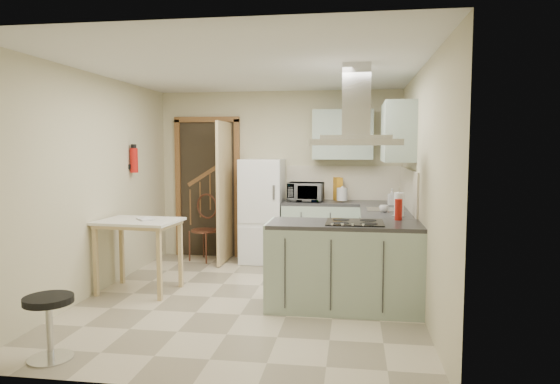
% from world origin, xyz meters
% --- Properties ---
extents(floor, '(4.20, 4.20, 0.00)m').
position_xyz_m(floor, '(0.00, 0.00, 0.00)').
color(floor, '#C4B799').
rests_on(floor, ground).
extents(ceiling, '(4.20, 4.20, 0.00)m').
position_xyz_m(ceiling, '(0.00, 0.00, 2.50)').
color(ceiling, silver).
rests_on(ceiling, back_wall).
extents(back_wall, '(3.60, 0.00, 3.60)m').
position_xyz_m(back_wall, '(0.00, 2.10, 1.25)').
color(back_wall, beige).
rests_on(back_wall, floor).
extents(left_wall, '(0.00, 4.20, 4.20)m').
position_xyz_m(left_wall, '(-1.80, 0.00, 1.25)').
color(left_wall, beige).
rests_on(left_wall, floor).
extents(right_wall, '(0.00, 4.20, 4.20)m').
position_xyz_m(right_wall, '(1.80, 0.00, 1.25)').
color(right_wall, beige).
rests_on(right_wall, floor).
extents(doorway, '(1.10, 0.12, 2.10)m').
position_xyz_m(doorway, '(-1.10, 2.07, 1.05)').
color(doorway, brown).
rests_on(doorway, floor).
extents(fridge, '(0.60, 0.60, 1.50)m').
position_xyz_m(fridge, '(-0.20, 1.80, 0.75)').
color(fridge, white).
rests_on(fridge, floor).
extents(counter_back, '(1.08, 0.60, 0.90)m').
position_xyz_m(counter_back, '(0.66, 1.80, 0.45)').
color(counter_back, '#9EB2A0').
rests_on(counter_back, floor).
extents(counter_right, '(0.60, 1.95, 0.90)m').
position_xyz_m(counter_right, '(1.50, 1.12, 0.45)').
color(counter_right, '#9EB2A0').
rests_on(counter_right, floor).
extents(splashback, '(1.68, 0.02, 0.50)m').
position_xyz_m(splashback, '(0.96, 2.09, 1.15)').
color(splashback, beige).
rests_on(splashback, counter_back).
extents(wall_cabinet_back, '(0.85, 0.35, 0.70)m').
position_xyz_m(wall_cabinet_back, '(0.95, 1.93, 1.85)').
color(wall_cabinet_back, '#9EB2A0').
rests_on(wall_cabinet_back, back_wall).
extents(wall_cabinet_right, '(0.35, 0.90, 0.70)m').
position_xyz_m(wall_cabinet_right, '(1.62, 0.85, 1.85)').
color(wall_cabinet_right, '#9EB2A0').
rests_on(wall_cabinet_right, right_wall).
extents(peninsula, '(1.55, 0.65, 0.90)m').
position_xyz_m(peninsula, '(1.02, -0.18, 0.45)').
color(peninsula, '#9EB2A0').
rests_on(peninsula, floor).
extents(hob, '(0.58, 0.50, 0.01)m').
position_xyz_m(hob, '(1.12, -0.18, 0.91)').
color(hob, black).
rests_on(hob, peninsula).
extents(extractor_hood, '(0.90, 0.55, 0.10)m').
position_xyz_m(extractor_hood, '(1.12, -0.18, 1.72)').
color(extractor_hood, silver).
rests_on(extractor_hood, ceiling).
extents(sink, '(0.45, 0.40, 0.01)m').
position_xyz_m(sink, '(1.50, 0.95, 0.91)').
color(sink, silver).
rests_on(sink, counter_right).
extents(fire_extinguisher, '(0.10, 0.10, 0.32)m').
position_xyz_m(fire_extinguisher, '(-1.74, 0.90, 1.50)').
color(fire_extinguisher, '#B2140F').
rests_on(fire_extinguisher, left_wall).
extents(drop_leaf_table, '(0.94, 0.74, 0.84)m').
position_xyz_m(drop_leaf_table, '(-1.33, 0.09, 0.42)').
color(drop_leaf_table, tan).
rests_on(drop_leaf_table, floor).
extents(bentwood_chair, '(0.52, 0.52, 0.89)m').
position_xyz_m(bentwood_chair, '(-1.06, 1.75, 0.45)').
color(bentwood_chair, '#4B2419').
rests_on(bentwood_chair, floor).
extents(stool, '(0.44, 0.44, 0.51)m').
position_xyz_m(stool, '(-1.25, -1.78, 0.26)').
color(stool, black).
rests_on(stool, floor).
extents(microwave, '(0.51, 0.37, 0.27)m').
position_xyz_m(microwave, '(0.44, 1.78, 1.04)').
color(microwave, black).
rests_on(microwave, counter_back).
extents(kettle, '(0.17, 0.17, 0.22)m').
position_xyz_m(kettle, '(0.95, 1.77, 1.01)').
color(kettle, silver).
rests_on(kettle, counter_back).
extents(cereal_box, '(0.15, 0.24, 0.33)m').
position_xyz_m(cereal_box, '(0.88, 1.99, 1.07)').
color(cereal_box, orange).
rests_on(cereal_box, counter_back).
extents(soap_bottle, '(0.11, 0.12, 0.22)m').
position_xyz_m(soap_bottle, '(1.62, 1.53, 1.01)').
color(soap_bottle, '#A3A3AE').
rests_on(soap_bottle, counter_right).
extents(paper_towel, '(0.14, 0.14, 0.28)m').
position_xyz_m(paper_towel, '(1.61, 0.37, 1.04)').
color(paper_towel, white).
rests_on(paper_towel, counter_right).
extents(cup, '(0.13, 0.13, 0.08)m').
position_xyz_m(cup, '(1.47, 0.73, 0.94)').
color(cup, white).
rests_on(cup, counter_right).
extents(red_bottle, '(0.08, 0.08, 0.22)m').
position_xyz_m(red_bottle, '(1.58, 0.09, 1.01)').
color(red_bottle, '#B41A0F').
rests_on(red_bottle, peninsula).
extents(book, '(0.27, 0.27, 0.10)m').
position_xyz_m(book, '(-1.32, 0.07, 0.89)').
color(book, '#A83845').
rests_on(book, drop_leaf_table).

